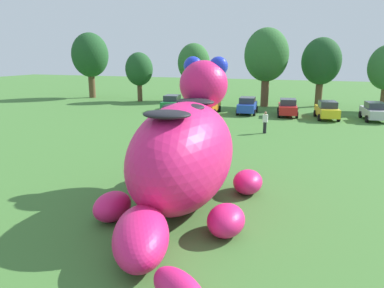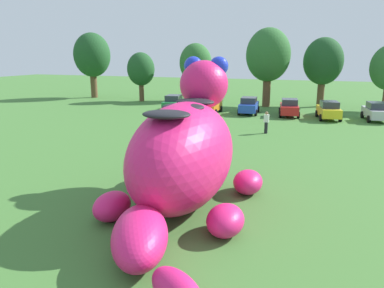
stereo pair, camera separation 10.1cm
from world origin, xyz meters
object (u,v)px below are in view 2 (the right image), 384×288
(car_green, at_px, (174,103))
(car_silver, at_px, (376,111))
(spectator_near_inflatable, at_px, (212,126))
(car_orange, at_px, (210,105))
(car_blue, at_px, (249,105))
(spectator_mid_field, at_px, (167,116))
(spectator_wandering, at_px, (266,123))
(giant_inflatable_creature, at_px, (184,154))
(car_red, at_px, (289,107))
(car_yellow, at_px, (329,110))
(spectator_by_cars, at_px, (179,123))

(car_green, relative_size, car_silver, 1.00)
(car_green, xyz_separation_m, spectator_near_inflatable, (7.77, -11.19, -0.01))
(car_orange, distance_m, car_blue, 3.99)
(spectator_mid_field, distance_m, spectator_wandering, 8.54)
(giant_inflatable_creature, bearing_deg, car_red, 85.95)
(giant_inflatable_creature, bearing_deg, spectator_near_inflatable, 101.88)
(car_blue, xyz_separation_m, car_yellow, (7.78, -0.66, 0.00))
(spectator_near_inflatable, bearing_deg, car_green, 124.77)
(spectator_mid_field, bearing_deg, car_red, 43.43)
(car_red, xyz_separation_m, car_yellow, (3.72, -0.62, 0.00))
(car_silver, xyz_separation_m, spectator_mid_field, (-17.20, -8.91, -0.01))
(car_red, bearing_deg, car_yellow, -9.50)
(car_orange, xyz_separation_m, spectator_by_cars, (0.75, -10.66, -0.01))
(giant_inflatable_creature, distance_m, car_orange, 24.35)
(giant_inflatable_creature, height_order, spectator_near_inflatable, giant_inflatable_creature)
(car_red, bearing_deg, car_silver, 0.34)
(car_red, distance_m, spectator_mid_field, 12.89)
(giant_inflatable_creature, distance_m, spectator_by_cars, 14.02)
(car_silver, bearing_deg, spectator_by_cars, -142.01)
(giant_inflatable_creature, xyz_separation_m, car_red, (1.74, 24.53, -1.30))
(car_green, distance_m, car_yellow, 15.89)
(giant_inflatable_creature, bearing_deg, car_silver, 68.71)
(spectator_by_cars, bearing_deg, car_blue, 75.18)
(giant_inflatable_creature, height_order, spectator_by_cars, giant_inflatable_creature)
(car_red, bearing_deg, spectator_near_inflatable, -110.39)
(spectator_mid_field, height_order, spectator_wandering, same)
(giant_inflatable_creature, height_order, spectator_wandering, giant_inflatable_creature)
(car_yellow, height_order, spectator_near_inflatable, car_yellow)
(giant_inflatable_creature, relative_size, car_orange, 2.70)
(car_red, relative_size, car_silver, 1.00)
(car_green, bearing_deg, car_yellow, 0.12)
(car_green, bearing_deg, car_silver, 2.00)
(car_blue, relative_size, spectator_by_cars, 2.48)
(car_orange, height_order, spectator_mid_field, car_orange)
(car_orange, relative_size, car_silver, 0.98)
(giant_inflatable_creature, xyz_separation_m, spectator_near_inflatable, (-2.67, 12.68, -1.31))
(car_silver, distance_m, spectator_mid_field, 19.37)
(car_green, xyz_separation_m, spectator_mid_field, (2.82, -8.21, -0.01))
(giant_inflatable_creature, bearing_deg, car_orange, 104.72)
(car_yellow, height_order, spectator_by_cars, car_yellow)
(car_green, bearing_deg, giant_inflatable_creature, -66.39)
(giant_inflatable_creature, relative_size, spectator_wandering, 6.63)
(car_orange, height_order, car_blue, same)
(giant_inflatable_creature, distance_m, spectator_mid_field, 17.48)
(spectator_near_inflatable, bearing_deg, spectator_mid_field, 148.91)
(car_blue, relative_size, car_red, 0.99)
(car_green, height_order, car_blue, same)
(car_silver, bearing_deg, spectator_wandering, -133.17)
(spectator_mid_field, xyz_separation_m, spectator_wandering, (8.53, -0.34, 0.00))
(car_orange, distance_m, spectator_wandering, 10.83)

